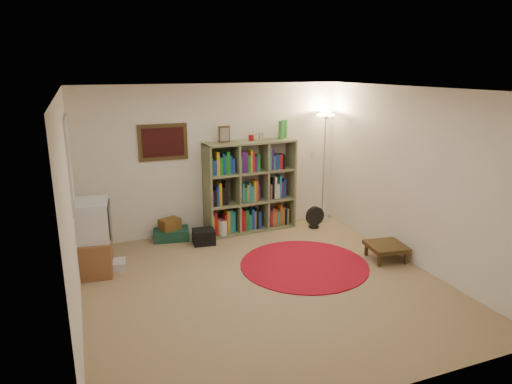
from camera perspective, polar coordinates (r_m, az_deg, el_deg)
room at (r=5.64m, az=0.56°, el=0.04°), size 4.54×4.54×2.54m
bookshelf at (r=7.80m, az=-0.92°, el=0.53°), size 1.58×0.53×1.88m
floor_lamp at (r=8.22m, az=8.65°, el=7.59°), size 0.48×0.48×2.01m
floor_fan at (r=8.11m, az=7.35°, el=-3.14°), size 0.34×0.19×0.39m
tv_stand at (r=6.66m, az=-19.75°, el=-5.44°), size 0.56×0.75×1.02m
dvd_box at (r=6.81m, az=-17.39°, el=-8.70°), size 0.36×0.31×0.11m
suitcase at (r=7.68m, az=-10.56°, el=-5.19°), size 0.62×0.45×0.18m
wicker_basket at (r=7.59m, az=-10.73°, el=-3.98°), size 0.38×0.33×0.18m
duffel_bag at (r=7.41m, az=-6.54°, el=-5.57°), size 0.38×0.32×0.24m
paper_towel at (r=7.66m, az=-4.14°, el=-4.64°), size 0.14×0.14×0.27m
red_rug at (r=6.67m, az=6.03°, el=-9.02°), size 1.84×1.84×0.02m
side_table at (r=7.01m, az=15.98°, el=-6.61°), size 0.59×0.59×0.24m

